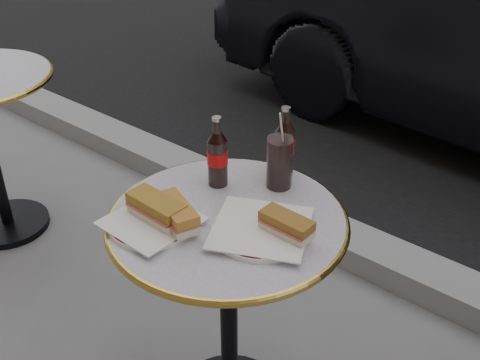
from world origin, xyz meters
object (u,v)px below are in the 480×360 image
Objects in this scene: cola_bottle_right at (285,141)px; plate_left at (152,224)px; bistro_table at (229,321)px; cola_bottle_left at (217,151)px; plate_right at (261,231)px; cola_glass at (280,162)px.

plate_left is at bearing -104.40° from cola_bottle_right.
cola_bottle_left is at bearing 139.55° from bistro_table.
cola_bottle_right is at bearing 75.60° from plate_left.
cola_bottle_right is (0.11, 0.16, 0.00)m from cola_bottle_left.
bistro_table is 3.03× the size of plate_right.
cola_glass is (0.14, 0.35, 0.07)m from plate_left.
plate_left is 1.45× the size of cola_glass.
cola_bottle_left reaches higher than bistro_table.
cola_bottle_right is at bearing 114.98° from cola_glass.
cola_bottle_right reaches higher than cola_glass.
cola_bottle_left is at bearing -144.35° from cola_glass.
cola_bottle_right is at bearing 93.70° from bistro_table.
plate_left is 0.89× the size of plate_right.
bistro_table is at bearing -179.34° from plate_right.
bistro_table is 4.94× the size of cola_glass.
cola_bottle_right is at bearing 114.86° from plate_right.
cola_glass reaches higher than plate_right.
cola_glass reaches higher than plate_left.
bistro_table is 0.39m from plate_right.
plate_right is (0.23, 0.15, 0.00)m from plate_left.
plate_left is 0.38m from cola_glass.
cola_bottle_left is 0.17m from cola_glass.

